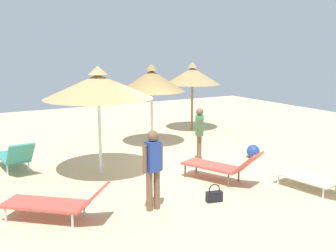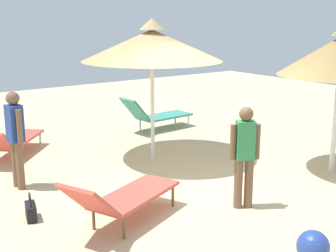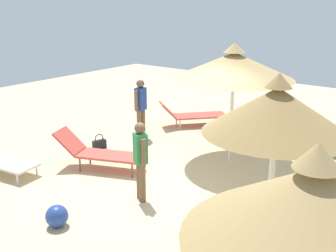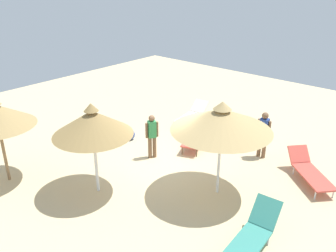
{
  "view_description": "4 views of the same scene",
  "coord_description": "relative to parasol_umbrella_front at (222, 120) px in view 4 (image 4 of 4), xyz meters",
  "views": [
    {
      "loc": [
        9.5,
        -5.44,
        3.26
      ],
      "look_at": [
        -0.52,
        0.34,
        1.0
      ],
      "focal_mm": 43.6,
      "sensor_mm": 36.0,
      "label": 1
    },
    {
      "loc": [
        4.86,
        5.62,
        2.84
      ],
      "look_at": [
        0.34,
        -0.6,
        0.99
      ],
      "focal_mm": 49.22,
      "sensor_mm": 36.0,
      "label": 2
    },
    {
      "loc": [
        -4.76,
        6.43,
        3.72
      ],
      "look_at": [
        0.31,
        -0.08,
        1.19
      ],
      "focal_mm": 44.38,
      "sensor_mm": 36.0,
      "label": 3
    },
    {
      "loc": [
        -7.73,
        -6.55,
        5.91
      ],
      "look_at": [
        0.25,
        0.42,
        1.29
      ],
      "focal_mm": 38.19,
      "sensor_mm": 36.0,
      "label": 4
    }
  ],
  "objects": [
    {
      "name": "handbag",
      "position": [
        3.05,
        1.39,
        -2.15
      ],
      "size": [
        0.22,
        0.37,
        0.4
      ],
      "color": "black",
      "rests_on": "ground"
    },
    {
      "name": "beach_ball",
      "position": [
        0.78,
        4.5,
        -2.09
      ],
      "size": [
        0.39,
        0.39,
        0.39
      ],
      "primitive_type": "sphere",
      "color": "navy",
      "rests_on": "ground"
    },
    {
      "name": "ground",
      "position": [
        0.19,
        1.86,
        -2.33
      ],
      "size": [
        24.0,
        24.0,
        0.1
      ],
      "primitive_type": "cube",
      "color": "beige"
    },
    {
      "name": "lounge_chair_edge",
      "position": [
        -1.36,
        -1.89,
        -1.87
      ],
      "size": [
        1.95,
        0.78,
        0.91
      ],
      "color": "teal",
      "rests_on": "ground"
    },
    {
      "name": "person_standing_back",
      "position": [
        2.78,
        0.07,
        -1.34
      ],
      "size": [
        0.24,
        0.46,
        1.65
      ],
      "color": "brown",
      "rests_on": "ground"
    },
    {
      "name": "parasol_umbrella_front",
      "position": [
        0.0,
        0.0,
        0.0
      ],
      "size": [
        2.75,
        2.75,
        2.79
      ],
      "color": "white",
      "rests_on": "ground"
    },
    {
      "name": "parasol_umbrella_center",
      "position": [
        -2.22,
        2.67,
        -0.13
      ],
      "size": [
        2.21,
        2.21,
        2.71
      ],
      "color": "white",
      "rests_on": "ground"
    },
    {
      "name": "lounge_chair_far_left",
      "position": [
        3.75,
        3.81,
        -1.96
      ],
      "size": [
        2.04,
        0.93,
        0.69
      ],
      "color": "silver",
      "rests_on": "ground"
    },
    {
      "name": "lounge_chair_near_left",
      "position": [
        2.33,
        -1.75,
        -1.92
      ],
      "size": [
        1.82,
        1.94,
        0.76
      ],
      "color": "#CC4C3F",
      "rests_on": "ground"
    },
    {
      "name": "person_standing_front",
      "position": [
        0.3,
        2.87,
        -1.41
      ],
      "size": [
        0.4,
        0.32,
        1.56
      ],
      "color": "brown",
      "rests_on": "ground"
    },
    {
      "name": "lounge_chair_far_right",
      "position": [
        2.09,
        2.34,
        -1.86
      ],
      "size": [
        2.08,
        1.33,
        0.87
      ],
      "color": "#CC4C3F",
      "rests_on": "ground"
    }
  ]
}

